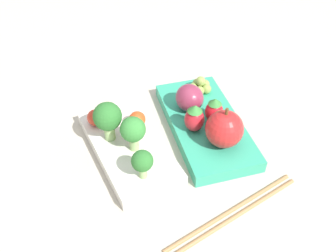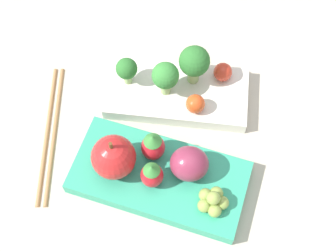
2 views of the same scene
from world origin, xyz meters
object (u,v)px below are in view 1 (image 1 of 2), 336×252
object	(u,v)px
cherry_tomato_0	(137,119)
grape_cluster	(200,86)
apple	(224,129)
cherry_tomato_1	(95,118)
broccoli_floret_2	(108,118)
strawberry_0	(214,110)
bento_box_fruit	(205,125)
bento_box_savoury	(128,147)
chopsticks_pair	(233,212)
broccoli_floret_1	(133,130)
strawberry_1	(194,118)
broccoli_floret_0	(142,162)
plum	(190,98)

from	to	relation	value
cherry_tomato_0	grape_cluster	xyz separation A→B (m)	(0.04, -0.13, -0.00)
apple	cherry_tomato_1	bearing A→B (deg)	52.24
broccoli_floret_2	strawberry_0	distance (m)	0.16
bento_box_fruit	grape_cluster	distance (m)	0.08
broccoli_floret_2	bento_box_savoury	bearing A→B (deg)	-134.07
bento_box_savoury	chopsticks_pair	bearing A→B (deg)	-153.05
bento_box_savoury	bento_box_fruit	size ratio (longest dim) A/B	0.85
strawberry_0	chopsticks_pair	world-z (taller)	strawberry_0
bento_box_fruit	cherry_tomato_1	xyz separation A→B (m)	(0.07, 0.16, 0.02)
bento_box_savoury	chopsticks_pair	world-z (taller)	bento_box_savoury
broccoli_floret_1	cherry_tomato_1	xyz separation A→B (m)	(0.08, 0.03, -0.02)
bento_box_fruit	broccoli_floret_2	world-z (taller)	broccoli_floret_2
bento_box_savoury	apple	size ratio (longest dim) A/B	3.05
cherry_tomato_1	grape_cluster	xyz separation A→B (m)	(0.01, -0.19, -0.00)
bento_box_fruit	chopsticks_pair	distance (m)	0.16
broccoli_floret_2	strawberry_1	xyz separation A→B (m)	(-0.04, -0.12, -0.02)
apple	bento_box_fruit	bearing A→B (deg)	-2.78
broccoli_floret_1	chopsticks_pair	world-z (taller)	broccoli_floret_1
broccoli_floret_0	strawberry_0	size ratio (longest dim) A/B	1.04
cherry_tomato_1	apple	bearing A→B (deg)	-127.76
broccoli_floret_1	strawberry_0	xyz separation A→B (m)	(0.00, -0.13, -0.01)
bento_box_fruit	plum	distance (m)	0.05
broccoli_floret_1	cherry_tomato_0	world-z (taller)	broccoli_floret_1
cherry_tomato_1	strawberry_0	world-z (taller)	strawberry_0
cherry_tomato_0	cherry_tomato_1	xyz separation A→B (m)	(0.03, 0.06, 0.00)
bento_box_fruit	cherry_tomato_1	world-z (taller)	cherry_tomato_1
broccoli_floret_0	grape_cluster	distance (m)	0.21
cherry_tomato_0	strawberry_0	size ratio (longest dim) A/B	0.60
plum	grape_cluster	size ratio (longest dim) A/B	1.24
cherry_tomato_1	strawberry_0	distance (m)	0.18
bento_box_savoury	cherry_tomato_0	xyz separation A→B (m)	(0.03, -0.03, 0.02)
bento_box_savoury	broccoli_floret_2	world-z (taller)	broccoli_floret_2
broccoli_floret_1	strawberry_0	size ratio (longest dim) A/B	1.29
grape_cluster	cherry_tomato_1	bearing A→B (deg)	91.59
apple	strawberry_0	distance (m)	0.05
bento_box_savoury	chopsticks_pair	size ratio (longest dim) A/B	0.94
broccoli_floret_0	grape_cluster	bearing A→B (deg)	-50.23
broccoli_floret_1	strawberry_0	bearing A→B (deg)	-88.44
cherry_tomato_0	strawberry_0	world-z (taller)	strawberry_0
strawberry_1	cherry_tomato_1	bearing A→B (deg)	59.90
strawberry_0	plum	distance (m)	0.05
bento_box_savoury	apple	bearing A→B (deg)	-115.91
cherry_tomato_0	chopsticks_pair	size ratio (longest dim) A/B	0.12
broccoli_floret_0	broccoli_floret_1	xyz separation A→B (m)	(0.05, -0.01, 0.01)
cherry_tomato_0	strawberry_0	distance (m)	0.12
cherry_tomato_0	apple	size ratio (longest dim) A/B	0.40
bento_box_fruit	strawberry_1	distance (m)	0.04
strawberry_0	strawberry_1	distance (m)	0.04
bento_box_fruit	broccoli_floret_2	bearing A→B (deg)	79.93
cherry_tomato_1	grape_cluster	bearing A→B (deg)	-88.41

